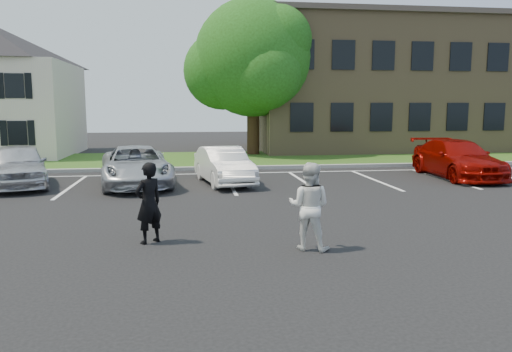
{
  "coord_description": "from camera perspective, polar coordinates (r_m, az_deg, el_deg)",
  "views": [
    {
      "loc": [
        -1.56,
        -10.09,
        2.83
      ],
      "look_at": [
        0.0,
        1.0,
        1.25
      ],
      "focal_mm": 35.0,
      "sensor_mm": 36.0,
      "label": 1
    }
  ],
  "objects": [
    {
      "name": "office_building",
      "position": [
        35.69,
        18.12,
        9.77
      ],
      "size": [
        22.4,
        10.4,
        8.3
      ],
      "color": "#8A724F",
      "rests_on": "ground"
    },
    {
      "name": "car_silver_west",
      "position": [
        19.36,
        -25.5,
        1.12
      ],
      "size": [
        3.02,
        4.82,
        1.53
      ],
      "primitive_type": "imported",
      "rotation": [
        0.0,
        0.0,
        0.29
      ],
      "color": "silver",
      "rests_on": "ground"
    },
    {
      "name": "car_silver_minivan",
      "position": [
        18.24,
        -13.56,
        1.11
      ],
      "size": [
        3.04,
        5.35,
        1.41
      ],
      "primitive_type": "imported",
      "rotation": [
        0.0,
        0.0,
        0.15
      ],
      "color": "#BABCC2",
      "rests_on": "ground"
    },
    {
      "name": "curb",
      "position": [
        22.32,
        -3.94,
        0.92
      ],
      "size": [
        40.0,
        0.3,
        0.15
      ],
      "primitive_type": "cube",
      "color": "gray",
      "rests_on": "ground"
    },
    {
      "name": "tree",
      "position": [
        28.9,
        -0.19,
        13.02
      ],
      "size": [
        7.8,
        7.2,
        8.8
      ],
      "color": "black",
      "rests_on": "ground"
    },
    {
      "name": "car_red_compact",
      "position": [
        21.34,
        21.99,
        1.82
      ],
      "size": [
        2.27,
        5.19,
        1.48
      ],
      "primitive_type": "imported",
      "rotation": [
        0.0,
        0.0,
        -0.04
      ],
      "color": "#8A0802",
      "rests_on": "ground"
    },
    {
      "name": "grass_strip",
      "position": [
        26.29,
        -4.56,
        1.91
      ],
      "size": [
        44.0,
        8.0,
        0.08
      ],
      "primitive_type": "cube",
      "color": "#2C4D18",
      "rests_on": "ground"
    },
    {
      "name": "stall_lines",
      "position": [
        19.48,
        0.82,
        -0.31
      ],
      "size": [
        34.0,
        5.36,
        0.01
      ],
      "color": "white",
      "rests_on": "ground"
    },
    {
      "name": "car_white_sedan",
      "position": [
        18.23,
        -3.68,
        1.2
      ],
      "size": [
        2.12,
        4.25,
        1.34
      ],
      "primitive_type": "imported",
      "rotation": [
        0.0,
        0.0,
        0.18
      ],
      "color": "white",
      "rests_on": "ground"
    },
    {
      "name": "man_black_suit",
      "position": [
        10.52,
        -12.17,
        -3.03
      ],
      "size": [
        0.73,
        0.7,
        1.69
      ],
      "primitive_type": "imported",
      "rotation": [
        0.0,
        0.0,
        3.82
      ],
      "color": "black",
      "rests_on": "ground"
    },
    {
      "name": "ground_plane",
      "position": [
        10.6,
        0.76,
        -7.46
      ],
      "size": [
        90.0,
        90.0,
        0.0
      ],
      "primitive_type": "plane",
      "color": "black",
      "rests_on": "ground"
    },
    {
      "name": "man_white_shirt",
      "position": [
        9.89,
        6.1,
        -3.46
      ],
      "size": [
        1.05,
        0.97,
        1.74
      ],
      "primitive_type": "imported",
      "rotation": [
        0.0,
        0.0,
        2.67
      ],
      "color": "silver",
      "rests_on": "ground"
    }
  ]
}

